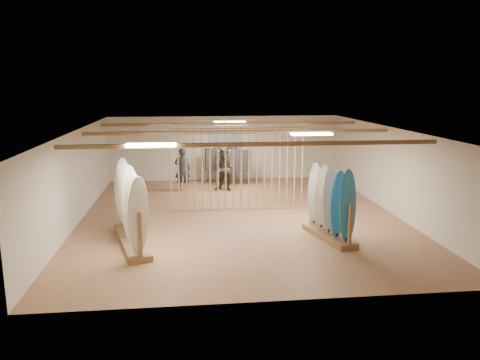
{
  "coord_description": "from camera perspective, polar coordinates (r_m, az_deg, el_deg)",
  "views": [
    {
      "loc": [
        -1.62,
        -14.38,
        4.2
      ],
      "look_at": [
        0.0,
        0.0,
        1.2
      ],
      "focal_mm": 35.0,
      "sensor_mm": 36.0,
      "label": 1
    }
  ],
  "objects": [
    {
      "name": "poster",
      "position": [
        20.59,
        -1.87,
        4.45
      ],
      "size": [
        1.4,
        0.03,
        0.9
      ],
      "primitive_type": "cube",
      "color": "teal",
      "rests_on": "ground"
    },
    {
      "name": "light_panels",
      "position": [
        14.55,
        0.0,
        5.95
      ],
      "size": [
        1.2,
        0.35,
        0.06
      ],
      "primitive_type": "cube",
      "color": "white",
      "rests_on": "ground"
    },
    {
      "name": "wall_left",
      "position": [
        15.04,
        -19.29,
        0.31
      ],
      "size": [
        0.0,
        12.0,
        12.0
      ],
      "primitive_type": "plane",
      "rotation": [
        1.57,
        0.0,
        1.57
      ],
      "color": "silver",
      "rests_on": "ground"
    },
    {
      "name": "wall_right",
      "position": [
        16.08,
        18.0,
        1.1
      ],
      "size": [
        0.0,
        12.0,
        12.0
      ],
      "primitive_type": "plane",
      "rotation": [
        1.57,
        0.0,
        -1.57
      ],
      "color": "silver",
      "rests_on": "ground"
    },
    {
      "name": "floor",
      "position": [
        15.07,
        0.0,
        -4.47
      ],
      "size": [
        12.0,
        12.0,
        0.0
      ],
      "primitive_type": "plane",
      "color": "#A77450",
      "rests_on": "ground"
    },
    {
      "name": "shopper_b",
      "position": [
        18.49,
        -1.87,
        1.72
      ],
      "size": [
        1.2,
        1.12,
        1.99
      ],
      "primitive_type": "imported",
      "rotation": [
        0.0,
        0.0,
        -0.5
      ],
      "color": "#39342C",
      "rests_on": "floor"
    },
    {
      "name": "ceiling_slats",
      "position": [
        14.55,
        0.0,
        5.87
      ],
      "size": [
        9.5,
        6.12,
        0.1
      ],
      "primitive_type": "cube",
      "color": "olive",
      "rests_on": "ground"
    },
    {
      "name": "rack_left",
      "position": [
        12.69,
        -13.15,
        -4.5
      ],
      "size": [
        1.31,
        3.06,
        2.1
      ],
      "rotation": [
        0.0,
        0.0,
        0.25
      ],
      "color": "olive",
      "rests_on": "floor"
    },
    {
      "name": "clothing_rack_b",
      "position": [
        19.49,
        -0.71,
        2.23
      ],
      "size": [
        1.41,
        0.52,
        1.52
      ],
      "rotation": [
        0.0,
        0.0,
        0.12
      ],
      "color": "silver",
      "rests_on": "floor"
    },
    {
      "name": "rack_right",
      "position": [
        13.06,
        10.87,
        -4.13
      ],
      "size": [
        1.04,
        2.18,
        2.01
      ],
      "rotation": [
        0.0,
        0.0,
        0.24
      ],
      "color": "olive",
      "rests_on": "floor"
    },
    {
      "name": "wall_front",
      "position": [
        8.99,
        4.32,
        -6.48
      ],
      "size": [
        12.0,
        0.0,
        12.0
      ],
      "primitive_type": "plane",
      "rotation": [
        -1.57,
        0.0,
        0.0
      ],
      "color": "silver",
      "rests_on": "ground"
    },
    {
      "name": "ceiling",
      "position": [
        14.54,
        0.0,
        6.19
      ],
      "size": [
        12.0,
        12.0,
        0.0
      ],
      "primitive_type": "plane",
      "rotation": [
        3.14,
        0.0,
        0.0
      ],
      "color": "gray",
      "rests_on": "ground"
    },
    {
      "name": "clothing_rack_a",
      "position": [
        19.89,
        -2.29,
        2.58
      ],
      "size": [
        1.5,
        0.54,
        1.61
      ],
      "rotation": [
        0.0,
        0.0,
        0.12
      ],
      "color": "silver",
      "rests_on": "floor"
    },
    {
      "name": "wall_back",
      "position": [
        20.64,
        -1.87,
        3.9
      ],
      "size": [
        12.0,
        0.0,
        12.0
      ],
      "primitive_type": "plane",
      "rotation": [
        1.57,
        0.0,
        0.0
      ],
      "color": "silver",
      "rests_on": "ground"
    },
    {
      "name": "bamboo_partition",
      "position": [
        15.52,
        -0.33,
        1.32
      ],
      "size": [
        4.45,
        0.05,
        2.78
      ],
      "color": "tan",
      "rests_on": "ground"
    },
    {
      "name": "shopper_a",
      "position": [
        18.62,
        -7.04,
        1.63
      ],
      "size": [
        0.73,
        0.52,
        1.94
      ],
      "primitive_type": "imported",
      "rotation": [
        0.0,
        0.0,
        3.08
      ],
      "color": "#282830",
      "rests_on": "floor"
    }
  ]
}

